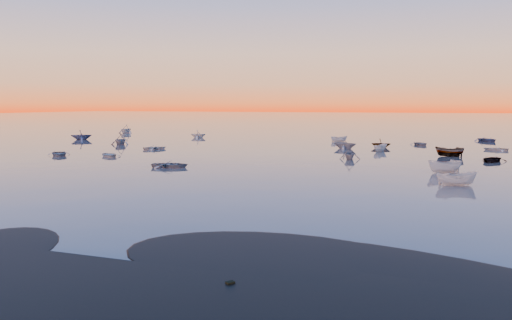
% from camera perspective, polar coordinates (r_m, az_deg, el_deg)
% --- Properties ---
extents(ground, '(600.00, 600.00, 0.00)m').
position_cam_1_polar(ground, '(122.61, 11.00, 3.08)').
color(ground, '#6B5F59').
rests_on(ground, ground).
extents(mud_lobes, '(140.00, 6.00, 0.07)m').
position_cam_1_polar(mud_lobes, '(28.03, -22.43, -8.19)').
color(mud_lobes, black).
rests_on(mud_lobes, ground).
extents(moored_fleet, '(124.00, 58.00, 1.20)m').
position_cam_1_polar(moored_fleet, '(76.58, 5.67, 1.24)').
color(moored_fleet, silver).
rests_on(moored_fleet, ground).
extents(boat_near_left, '(4.04, 3.87, 0.99)m').
position_cam_1_polar(boat_near_left, '(71.32, -21.59, 0.44)').
color(boat_near_left, slate).
rests_on(boat_near_left, ground).
extents(boat_near_center, '(2.55, 3.77, 1.20)m').
position_cam_1_polar(boat_near_center, '(45.59, 21.91, -2.70)').
color(boat_near_center, silver).
rests_on(boat_near_center, ground).
extents(boat_near_right, '(3.42, 1.83, 1.15)m').
position_cam_1_polar(boat_near_right, '(63.34, 10.66, 0.09)').
color(boat_near_right, slate).
rests_on(boat_near_right, ground).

